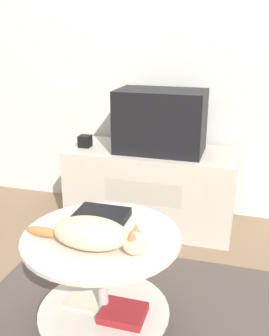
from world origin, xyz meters
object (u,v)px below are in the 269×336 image
object	(u,v)px
tv	(161,121)
dvd_box	(101,217)
speaker	(85,141)
cat	(93,234)

from	to	relation	value
tv	dvd_box	xyz separation A→B (m)	(-0.04, -1.01, -0.22)
speaker	dvd_box	world-z (taller)	speaker
speaker	cat	xyz separation A→B (m)	(0.54, -1.19, -0.02)
tv	speaker	xyz separation A→B (m)	(-0.53, -0.04, -0.17)
tv	dvd_box	world-z (taller)	tv
speaker	cat	world-z (taller)	same
cat	dvd_box	bearing A→B (deg)	106.07
dvd_box	cat	bearing A→B (deg)	-76.13
dvd_box	cat	world-z (taller)	cat
tv	dvd_box	distance (m)	1.03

